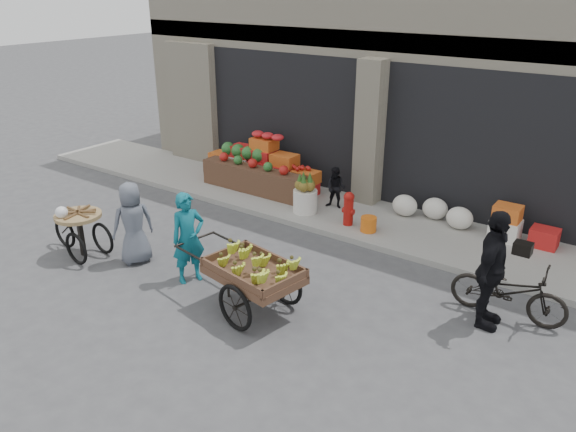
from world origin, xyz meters
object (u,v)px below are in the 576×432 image
Objects in this scene: fire_hydrant at (349,207)px; banana_cart at (251,268)px; seated_person at (336,188)px; bicycle at (509,291)px; pineapple_bin at (305,201)px; orange_bucket at (369,224)px; cyclist at (492,270)px; tricycle_cart at (80,227)px; vendor_woman at (188,238)px; vendor_grey at (133,223)px.

banana_cart reaches higher than fire_hydrant.
seated_person is 0.54× the size of bicycle.
banana_cart is (1.04, -4.20, 0.16)m from seated_person.
banana_cart is 1.51× the size of bicycle.
pineapple_bin reaches higher than orange_bucket.
cyclist is at bearing -31.52° from orange_bucket.
vendor_woman is at bearing 13.89° from tricycle_cart.
pineapple_bin is at bearing 61.10° from tricycle_cart.
vendor_grey is 6.39m from bicycle.
fire_hydrant is 0.50× the size of tricycle_cart.
tricycle_cart is at bearing -43.18° from vendor_grey.
fire_hydrant is 3.60m from vendor_woman.
bicycle is (3.60, -1.43, -0.05)m from fire_hydrant.
banana_cart is 2.78m from vendor_grey.
pineapple_bin is 0.34× the size of vendor_grey.
tricycle_cart is (-2.37, -3.95, 0.20)m from pineapple_bin.
orange_bucket is 5.54m from tricycle_cart.
pineapple_bin is 1.11m from fire_hydrant.
fire_hydrant is at bearing 170.25° from vendor_grey.
banana_cart is 1.48m from vendor_woman.
orange_bucket is 0.12× the size of banana_cart.
orange_bucket is at bearing -40.26° from seated_person.
fire_hydrant is (1.10, -0.05, 0.13)m from pineapple_bin.
cyclist is (4.50, -1.88, 0.55)m from pineapple_bin.
orange_bucket is (1.60, -0.10, -0.10)m from pineapple_bin.
bicycle is at bearing -21.64° from fire_hydrant.
tricycle_cart reaches higher than orange_bucket.
vendor_grey is at bearing 105.01° from bicycle.
seated_person is at bearing 60.73° from tricycle_cart.
vendor_woman is (-0.43, -4.06, 0.21)m from seated_person.
pineapple_bin is 0.75m from seated_person.
cyclist reaches higher than vendor_grey.
vendor_grey is at bearing 23.68° from tricycle_cart.
seated_person is 0.51× the size of cyclist.
fire_hydrant is at bearing -52.88° from seated_person.
pineapple_bin is 4.61m from tricycle_cart.
vendor_grey is (1.03, 0.41, 0.20)m from tricycle_cart.
seated_person is (-1.20, 0.70, 0.31)m from orange_bucket.
seated_person is 4.49m from vendor_grey.
vendor_grey reaches higher than seated_person.
seated_person reaches higher than bicycle.
seated_person reaches higher than tricycle_cart.
pineapple_bin is 4.93m from bicycle.
bicycle is (3.10, -1.38, 0.18)m from orange_bucket.
seated_person reaches higher than banana_cart.
cyclist reaches higher than pineapple_bin.
banana_cart is at bearing -68.24° from pineapple_bin.
cyclist is (4.53, 1.58, 0.12)m from vendor_woman.
tricycle_cart is (-3.97, -3.85, 0.30)m from orange_bucket.
tricycle_cart is (-3.81, -0.35, -0.18)m from banana_cart.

